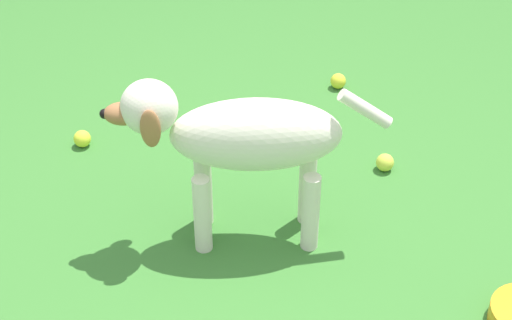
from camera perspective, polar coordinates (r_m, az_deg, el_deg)
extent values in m
plane|color=#38722D|center=(2.49, 0.76, -8.65)|extent=(14.00, 14.00, 0.00)
ellipsoid|color=silver|center=(2.40, 0.00, 1.85)|extent=(0.29, 0.56, 0.23)
cylinder|color=silver|center=(2.51, -3.89, -3.94)|extent=(0.06, 0.06, 0.28)
cylinder|color=silver|center=(2.61, -3.81, -2.06)|extent=(0.06, 0.06, 0.28)
cylinder|color=silver|center=(2.51, 3.96, -3.81)|extent=(0.06, 0.06, 0.28)
cylinder|color=silver|center=(2.62, 3.72, -1.93)|extent=(0.06, 0.06, 0.28)
ellipsoid|color=silver|center=(2.36, -7.71, 3.80)|extent=(0.18, 0.20, 0.17)
ellipsoid|color=#9E663D|center=(2.38, -9.53, 3.32)|extent=(0.10, 0.13, 0.07)
sphere|color=black|center=(2.39, -10.87, 3.29)|extent=(0.03, 0.03, 0.03)
ellipsoid|color=#9E663D|center=(2.30, -7.62, 2.25)|extent=(0.04, 0.06, 0.13)
ellipsoid|color=#9E663D|center=(2.44, -7.31, 4.43)|extent=(0.04, 0.06, 0.13)
cylinder|color=silver|center=(2.38, 7.87, 3.67)|extent=(0.07, 0.18, 0.14)
sphere|color=yellow|center=(3.09, -12.42, 1.51)|extent=(0.07, 0.07, 0.07)
sphere|color=#CBD241|center=(2.94, 9.28, -0.17)|extent=(0.07, 0.07, 0.07)
sphere|color=#C4E53F|center=(3.33, -7.82, 4.83)|extent=(0.07, 0.07, 0.07)
sphere|color=yellow|center=(3.40, 5.95, 5.69)|extent=(0.07, 0.07, 0.07)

